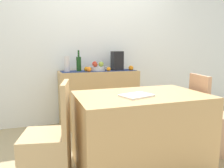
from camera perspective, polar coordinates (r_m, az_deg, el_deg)
ground_plane at (r=2.70m, az=3.06°, el=-16.85°), size 6.40×6.40×0.02m
room_wall_rear at (r=3.56m, az=-4.01°, el=11.87°), size 6.40×0.06×2.70m
sideboard_console at (r=3.37m, az=-3.52°, el=-3.73°), size 1.22×0.42×0.86m
table_runner at (r=3.30m, az=-3.59°, el=3.58°), size 1.15×0.32×0.01m
fruit_bowl at (r=3.30m, az=-3.96°, el=4.16°), size 0.25×0.25×0.06m
apple_center at (r=3.26m, az=-2.96°, el=5.36°), size 0.08×0.08×0.08m
apple_rear at (r=3.32m, az=-4.67°, el=5.40°), size 0.08×0.08×0.08m
apple_front at (r=3.22m, az=-4.51°, el=5.22°), size 0.07×0.07×0.07m
wine_bottle at (r=3.23m, az=-8.92°, el=5.44°), size 0.07×0.07×0.32m
coffee_maker at (r=3.39m, az=1.37°, el=6.23°), size 0.16×0.18×0.30m
ceramic_vase at (r=3.20m, az=-12.03°, el=5.25°), size 0.08×0.08×0.23m
orange_loose_end at (r=3.39m, az=5.11°, el=4.30°), size 0.08×0.08×0.08m
orange_loose_far at (r=3.21m, az=-6.86°, el=3.99°), size 0.07×0.07×0.07m
orange_loose_near_bowl at (r=3.23m, az=-0.91°, el=4.00°), size 0.07×0.07×0.07m
orange_loose_mid at (r=3.14m, az=-6.20°, el=3.92°), size 0.08×0.08×0.08m
dining_table at (r=2.21m, az=7.60°, el=-12.12°), size 1.27×0.80×0.74m
open_book at (r=1.99m, az=6.60°, el=-3.09°), size 0.33×0.28×0.02m
chair_near_window at (r=2.05m, az=-16.74°, el=-17.41°), size 0.47×0.47×0.90m
chair_by_corner at (r=2.75m, az=24.85°, el=-10.96°), size 0.48×0.48×0.90m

